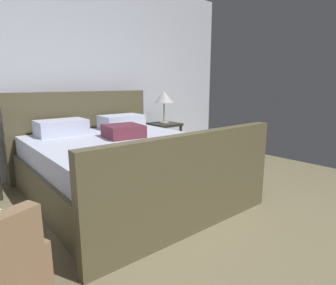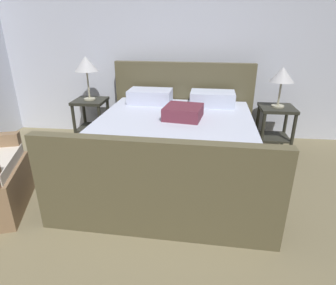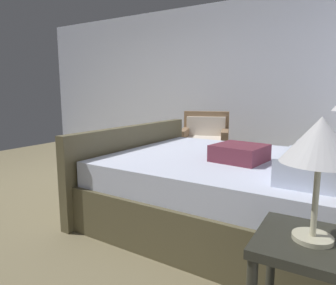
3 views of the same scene
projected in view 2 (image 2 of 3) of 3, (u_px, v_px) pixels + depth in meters
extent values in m
cube|color=silver|center=(190.00, 41.00, 4.00)|extent=(5.60, 0.12, 2.75)
cube|color=brown|center=(173.00, 157.00, 3.25)|extent=(1.89, 2.11, 0.40)
cube|color=brown|center=(183.00, 102.00, 4.09)|extent=(1.94, 0.17, 1.12)
cube|color=brown|center=(155.00, 191.00, 2.18)|extent=(1.94, 0.17, 0.84)
cube|color=silver|center=(173.00, 132.00, 3.13)|extent=(1.81, 2.05, 0.22)
cube|color=silver|center=(150.00, 96.00, 3.78)|extent=(0.57, 0.38, 0.18)
cube|color=silver|center=(212.00, 99.00, 3.67)|extent=(0.57, 0.38, 0.18)
cube|color=brown|center=(184.00, 112.00, 3.18)|extent=(0.46, 0.46, 0.14)
cube|color=#2A2921|center=(277.00, 108.00, 3.72)|extent=(0.44, 0.44, 0.04)
cube|color=#2A2921|center=(273.00, 137.00, 3.88)|extent=(0.40, 0.40, 0.02)
cylinder|color=#2A2921|center=(262.00, 134.00, 3.69)|extent=(0.04, 0.04, 0.56)
cylinder|color=#2A2921|center=(293.00, 135.00, 3.65)|extent=(0.04, 0.04, 0.56)
cylinder|color=#2A2921|center=(257.00, 125.00, 4.03)|extent=(0.04, 0.04, 0.56)
cylinder|color=#2A2921|center=(285.00, 126.00, 3.99)|extent=(0.04, 0.04, 0.56)
cylinder|color=#B7B293|center=(278.00, 106.00, 3.71)|extent=(0.16, 0.16, 0.02)
cylinder|color=#B7B293|center=(280.00, 94.00, 3.65)|extent=(0.02, 0.02, 0.30)
cone|color=silver|center=(282.00, 74.00, 3.55)|extent=(0.30, 0.30, 0.18)
cube|color=#2A2921|center=(90.00, 101.00, 4.07)|extent=(0.44, 0.44, 0.04)
cube|color=#2A2921|center=(93.00, 127.00, 4.23)|extent=(0.40, 0.40, 0.02)
cylinder|color=#2A2921|center=(74.00, 125.00, 4.03)|extent=(0.04, 0.04, 0.56)
cylinder|color=#2A2921|center=(100.00, 126.00, 4.00)|extent=(0.04, 0.04, 0.56)
cylinder|color=#2A2921|center=(85.00, 117.00, 4.38)|extent=(0.04, 0.04, 0.56)
cylinder|color=#2A2921|center=(109.00, 117.00, 4.34)|extent=(0.04, 0.04, 0.56)
cylinder|color=#B7B293|center=(90.00, 99.00, 4.06)|extent=(0.16, 0.16, 0.02)
cylinder|color=#B7B293|center=(88.00, 85.00, 3.98)|extent=(0.02, 0.02, 0.38)
cone|color=silver|center=(86.00, 64.00, 3.87)|extent=(0.32, 0.32, 0.20)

